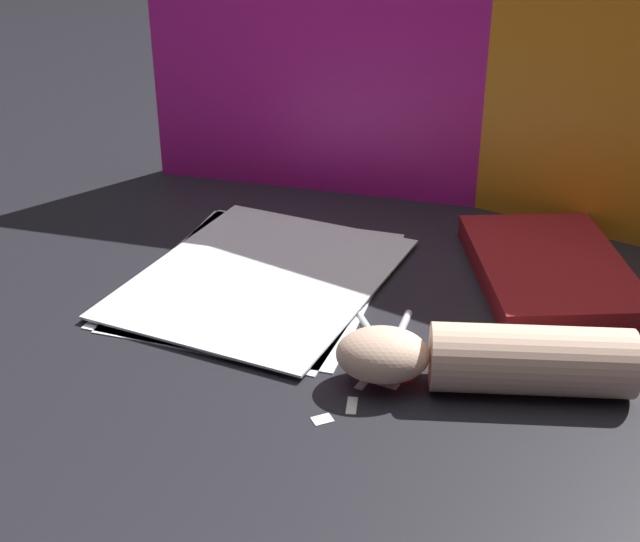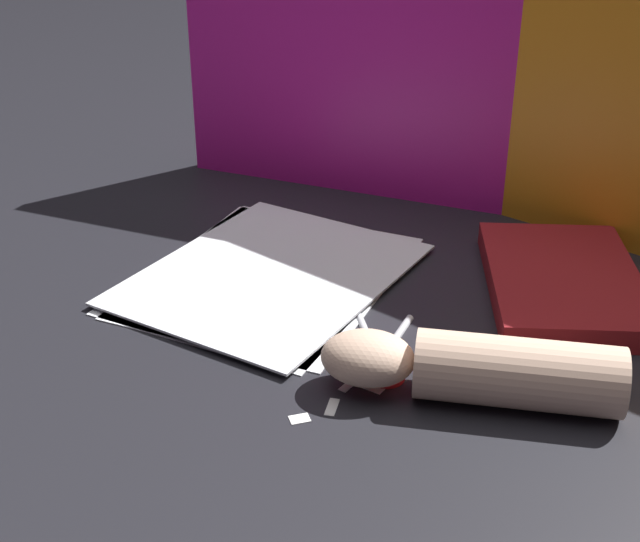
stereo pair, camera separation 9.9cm
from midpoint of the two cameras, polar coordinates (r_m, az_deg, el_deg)
The scene contains 11 objects.
ground_plane at distance 0.98m, azimuth 3.94°, elevation -4.53°, with size 6.00×6.00×0.00m, color black.
backdrop_panel_left at distance 1.32m, azimuth 4.05°, elevation 12.86°, with size 0.51×0.07×0.38m.
backdrop_panel_center at distance 1.21m, azimuth 19.99°, elevation 11.55°, with size 0.84×0.20×0.44m.
paper_stack at distance 1.10m, azimuth -0.64°, elevation -0.28°, with size 0.31×0.38×0.01m.
book_closed at distance 1.12m, azimuth 17.79°, elevation -0.74°, with size 0.27×0.32×0.03m.
scissors at distance 0.95m, azimuth 6.81°, elevation -5.64°, with size 0.11×0.15×0.01m.
hand_forearm at distance 0.89m, azimuth 13.16°, elevation -6.21°, with size 0.30×0.16×0.07m.
paper_scrap_near at distance 0.88m, azimuth 4.05°, elevation -8.77°, with size 0.02×0.03×0.00m.
paper_scrap_mid at distance 0.91m, azimuth 5.03°, elevation -7.33°, with size 0.01×0.03×0.00m.
paper_scrap_far at distance 0.91m, azimuth 6.72°, elevation -7.43°, with size 0.02×0.02×0.00m.
paper_scrap_side at distance 0.86m, azimuth 2.03°, elevation -9.53°, with size 0.02×0.02×0.00m.
Camera 2 is at (0.38, -0.74, 0.52)m, focal length 50.00 mm.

